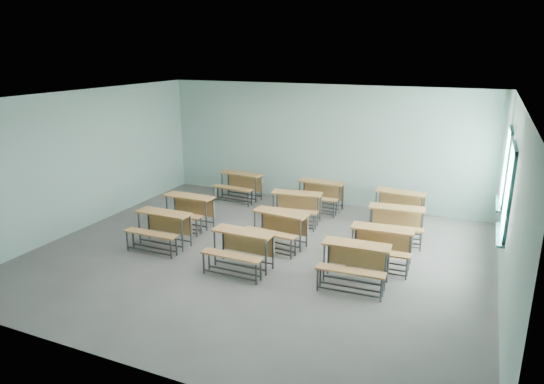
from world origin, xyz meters
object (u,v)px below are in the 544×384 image
(desk_unit_r2c1, at_px, (296,203))
(desk_unit_r2c2, at_px, (396,219))
(desk_unit_r0c0, at_px, (161,224))
(desk_unit_r3c0, at_px, (240,182))
(desk_unit_r1c0, at_px, (187,207))
(desk_unit_r1c1, at_px, (278,224))
(desk_unit_r3c1, at_px, (320,191))
(desk_unit_r3c2, at_px, (399,202))
(desk_unit_r0c1, at_px, (241,245))
(desk_unit_r0c2, at_px, (355,259))
(desk_unit_r1c2, at_px, (381,241))

(desk_unit_r2c1, height_order, desk_unit_r2c2, same)
(desk_unit_r0c0, distance_m, desk_unit_r3c0, 3.66)
(desk_unit_r1c0, height_order, desk_unit_r1c1, same)
(desk_unit_r0c0, height_order, desk_unit_r2c1, same)
(desk_unit_r3c1, xyz_separation_m, desk_unit_r3c2, (2.06, -0.12, 0.00))
(desk_unit_r0c0, bearing_deg, desk_unit_r1c0, 97.71)
(desk_unit_r3c2, bearing_deg, desk_unit_r1c1, -124.51)
(desk_unit_r0c1, xyz_separation_m, desk_unit_r0c2, (2.15, 0.26, 0.00))
(desk_unit_r1c0, distance_m, desk_unit_r2c1, 2.59)
(desk_unit_r0c1, distance_m, desk_unit_r0c2, 2.16)
(desk_unit_r0c0, relative_size, desk_unit_r1c2, 0.97)
(desk_unit_r2c1, bearing_deg, desk_unit_r3c0, 144.72)
(desk_unit_r1c2, relative_size, desk_unit_r3c2, 0.99)
(desk_unit_r3c0, relative_size, desk_unit_r3c1, 1.03)
(desk_unit_r2c2, bearing_deg, desk_unit_r2c1, 169.57)
(desk_unit_r0c2, bearing_deg, desk_unit_r1c2, 72.20)
(desk_unit_r0c0, height_order, desk_unit_r3c2, same)
(desk_unit_r0c1, distance_m, desk_unit_r1c1, 1.34)
(desk_unit_r1c1, xyz_separation_m, desk_unit_r3c1, (0.03, 2.71, 0.00))
(desk_unit_r1c2, distance_m, desk_unit_r2c1, 2.85)
(desk_unit_r1c2, distance_m, desk_unit_r3c0, 5.26)
(desk_unit_r0c2, bearing_deg, desk_unit_r0c1, -176.21)
(desk_unit_r0c2, relative_size, desk_unit_r3c2, 0.99)
(desk_unit_r0c1, relative_size, desk_unit_r3c0, 0.96)
(desk_unit_r2c1, bearing_deg, desk_unit_r0c1, -97.55)
(desk_unit_r0c2, distance_m, desk_unit_r1c0, 4.56)
(desk_unit_r1c1, distance_m, desk_unit_r3c2, 3.33)
(desk_unit_r0c2, xyz_separation_m, desk_unit_r3c2, (0.14, 3.66, 0.00))
(desk_unit_r1c0, bearing_deg, desk_unit_r2c2, 14.12)
(desk_unit_r3c1, bearing_deg, desk_unit_r1c2, -50.48)
(desk_unit_r2c1, height_order, desk_unit_r3c1, same)
(desk_unit_r2c1, xyz_separation_m, desk_unit_r3c2, (2.26, 1.09, 0.00))
(desk_unit_r3c0, bearing_deg, desk_unit_r0c0, -85.29)
(desk_unit_r3c0, bearing_deg, desk_unit_r2c2, -11.90)
(desk_unit_r1c2, bearing_deg, desk_unit_r1c0, 173.50)
(desk_unit_r3c1, bearing_deg, desk_unit_r3c0, -176.84)
(desk_unit_r1c1, xyz_separation_m, desk_unit_r2c1, (-0.18, 1.50, 0.00))
(desk_unit_r3c0, bearing_deg, desk_unit_r3c1, 5.74)
(desk_unit_r1c0, xyz_separation_m, desk_unit_r2c1, (2.26, 1.28, 0.00))
(desk_unit_r2c1, distance_m, desk_unit_r3c1, 1.23)
(desk_unit_r0c0, xyz_separation_m, desk_unit_r0c1, (2.06, -0.31, 0.00))
(desk_unit_r0c0, height_order, desk_unit_r1c1, same)
(desk_unit_r1c2, xyz_separation_m, desk_unit_r3c0, (-4.50, 2.72, 0.00))
(desk_unit_r3c0, bearing_deg, desk_unit_r1c0, -88.98)
(desk_unit_r1c1, distance_m, desk_unit_r1c2, 2.20)
(desk_unit_r0c2, bearing_deg, desk_unit_r3c0, 135.73)
(desk_unit_r0c2, relative_size, desk_unit_r1c1, 0.98)
(desk_unit_r3c0, height_order, desk_unit_r3c1, same)
(desk_unit_r0c2, height_order, desk_unit_r1c0, same)
(desk_unit_r2c2, relative_size, desk_unit_r3c0, 1.02)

